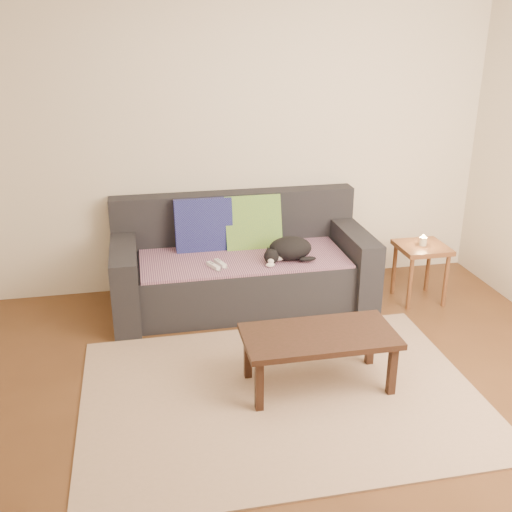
{
  "coord_description": "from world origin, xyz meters",
  "views": [
    {
      "loc": [
        -0.8,
        -2.98,
        2.23
      ],
      "look_at": [
        0.05,
        1.2,
        0.55
      ],
      "focal_mm": 42.0,
      "sensor_mm": 36.0,
      "label": 1
    }
  ],
  "objects_px": {
    "wii_remote_b": "(220,263)",
    "sofa": "(241,267)",
    "coffee_table": "(319,340)",
    "side_table": "(421,255)",
    "wii_remote_a": "(213,266)",
    "cat": "(289,249)"
  },
  "relations": [
    {
      "from": "wii_remote_b",
      "to": "coffee_table",
      "type": "xyz_separation_m",
      "value": [
        0.47,
        -1.13,
        -0.12
      ]
    },
    {
      "from": "wii_remote_a",
      "to": "side_table",
      "type": "height_order",
      "value": "side_table"
    },
    {
      "from": "wii_remote_b",
      "to": "coffee_table",
      "type": "height_order",
      "value": "wii_remote_b"
    },
    {
      "from": "side_table",
      "to": "coffee_table",
      "type": "xyz_separation_m",
      "value": [
        -1.22,
        -1.09,
        -0.07
      ]
    },
    {
      "from": "sofa",
      "to": "side_table",
      "type": "bearing_deg",
      "value": -10.46
    },
    {
      "from": "cat",
      "to": "coffee_table",
      "type": "bearing_deg",
      "value": -82.96
    },
    {
      "from": "side_table",
      "to": "coffee_table",
      "type": "relative_size",
      "value": 0.51
    },
    {
      "from": "cat",
      "to": "side_table",
      "type": "distance_m",
      "value": 1.14
    },
    {
      "from": "sofa",
      "to": "coffee_table",
      "type": "height_order",
      "value": "sofa"
    },
    {
      "from": "wii_remote_b",
      "to": "sofa",
      "type": "bearing_deg",
      "value": -60.56
    },
    {
      "from": "sofa",
      "to": "coffee_table",
      "type": "xyz_separation_m",
      "value": [
        0.26,
        -1.36,
        0.03
      ]
    },
    {
      "from": "wii_remote_a",
      "to": "wii_remote_b",
      "type": "xyz_separation_m",
      "value": [
        0.06,
        0.04,
        0.0
      ]
    },
    {
      "from": "sofa",
      "to": "cat",
      "type": "bearing_deg",
      "value": -32.64
    },
    {
      "from": "cat",
      "to": "wii_remote_a",
      "type": "bearing_deg",
      "value": -163.68
    },
    {
      "from": "cat",
      "to": "wii_remote_b",
      "type": "xyz_separation_m",
      "value": [
        -0.56,
        -0.01,
        -0.07
      ]
    },
    {
      "from": "wii_remote_a",
      "to": "coffee_table",
      "type": "xyz_separation_m",
      "value": [
        0.53,
        -1.09,
        -0.12
      ]
    },
    {
      "from": "side_table",
      "to": "coffee_table",
      "type": "bearing_deg",
      "value": -138.3
    },
    {
      "from": "wii_remote_a",
      "to": "side_table",
      "type": "xyz_separation_m",
      "value": [
        1.75,
        0.0,
        -0.05
      ]
    },
    {
      "from": "side_table",
      "to": "coffee_table",
      "type": "distance_m",
      "value": 1.64
    },
    {
      "from": "cat",
      "to": "coffee_table",
      "type": "xyz_separation_m",
      "value": [
        -0.09,
        -1.14,
        -0.19
      ]
    },
    {
      "from": "sofa",
      "to": "wii_remote_a",
      "type": "relative_size",
      "value": 14.0
    },
    {
      "from": "sofa",
      "to": "wii_remote_b",
      "type": "distance_m",
      "value": 0.35
    }
  ]
}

